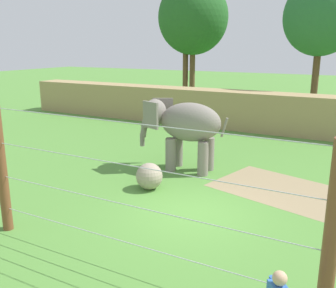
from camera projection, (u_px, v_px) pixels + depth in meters
ground_plane at (193, 213)px, 11.32m from camera, size 120.00×120.00×0.00m
dirt_patch at (303, 195)px, 12.63m from camera, size 6.59×4.51×0.01m
embankment_wall at (283, 114)px, 21.38m from camera, size 36.00×1.80×2.23m
elephant at (183, 125)px, 14.85m from camera, size 3.74×1.61×2.77m
enrichment_ball at (149, 176)px, 13.09m from camera, size 0.93×0.93×0.93m
cable_fence at (129, 196)px, 8.04m from camera, size 8.98×0.27×3.47m
tree_far_left at (321, 17)px, 23.74m from camera, size 4.66×4.66×9.05m
tree_left_of_centre at (193, 18)px, 29.69m from camera, size 5.49×5.49×9.87m
tree_behind_wall at (186, 21)px, 30.05m from camera, size 4.31×4.31×9.06m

